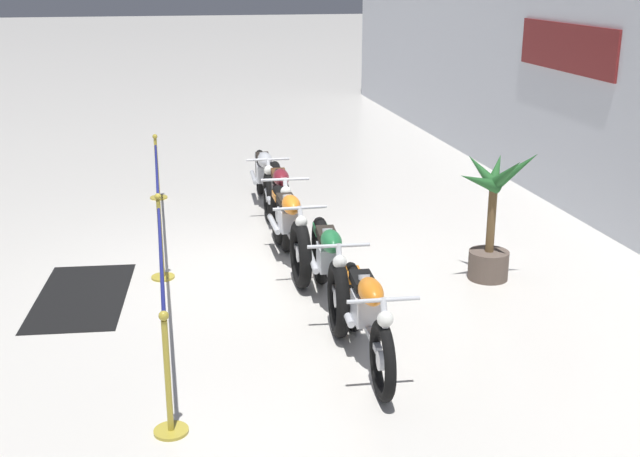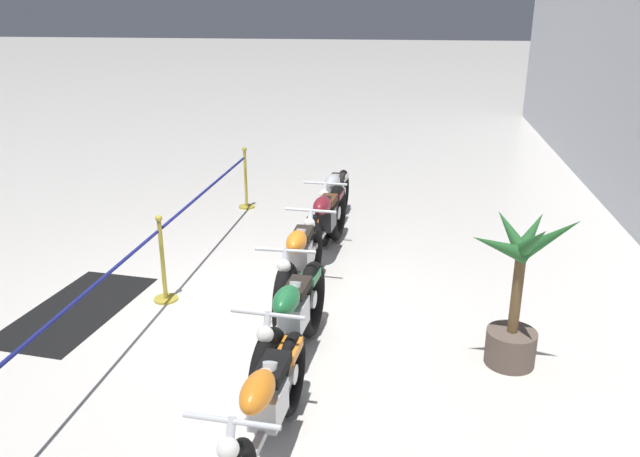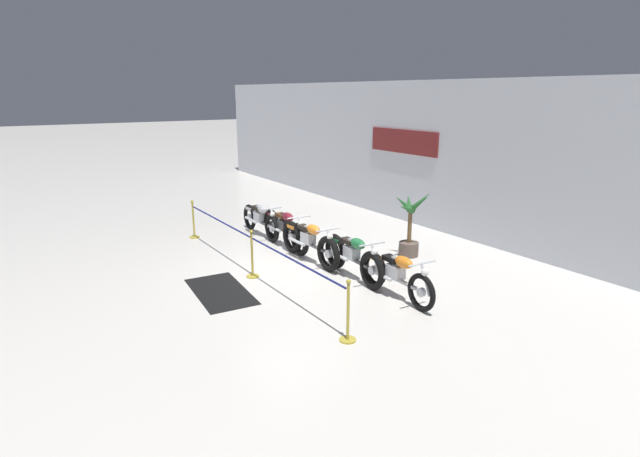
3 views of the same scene
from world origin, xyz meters
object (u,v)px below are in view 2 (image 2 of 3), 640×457
at_px(potted_palm_left_of_row, 517,297).
at_px(motorcycle_green_3, 292,325).
at_px(stanchion_far_left, 200,209).
at_px(motorcycle_silver_0, 334,199).
at_px(motorcycle_orange_4, 266,414).
at_px(motorcycle_orange_2, 300,264).
at_px(stanchion_mid_left, 164,272).
at_px(motorcycle_maroon_1, 325,226).
at_px(floor_banner, 77,309).

bearing_deg(potted_palm_left_of_row, motorcycle_green_3, -78.08).
distance_m(potted_palm_left_of_row, stanchion_far_left, 4.39).
distance_m(motorcycle_silver_0, motorcycle_orange_4, 5.38).
bearing_deg(motorcycle_orange_2, potted_palm_left_of_row, 66.19).
xyz_separation_m(motorcycle_orange_2, motorcycle_orange_4, (2.75, 0.26, -0.01)).
bearing_deg(stanchion_mid_left, motorcycle_orange_4, 35.55).
distance_m(motorcycle_green_3, stanchion_mid_left, 2.16).
height_order(motorcycle_silver_0, potted_palm_left_of_row, potted_palm_left_of_row).
xyz_separation_m(motorcycle_maroon_1, floor_banner, (1.90, -2.58, -0.48)).
relative_size(motorcycle_green_3, stanchion_far_left, 0.31).
relative_size(motorcycle_maroon_1, stanchion_far_left, 0.35).
height_order(motorcycle_orange_2, motorcycle_green_3, motorcycle_orange_2).
distance_m(motorcycle_orange_2, stanchion_far_left, 1.96).
distance_m(motorcycle_green_3, stanchion_far_left, 3.14).
height_order(motorcycle_orange_4, stanchion_mid_left, stanchion_mid_left).
distance_m(stanchion_mid_left, floor_banner, 1.05).
bearing_deg(floor_banner, motorcycle_orange_2, 108.29).
bearing_deg(potted_palm_left_of_row, stanchion_far_left, -119.37).
height_order(motorcycle_maroon_1, potted_palm_left_of_row, potted_palm_left_of_row).
relative_size(motorcycle_green_3, floor_banner, 1.14).
xyz_separation_m(potted_palm_left_of_row, stanchion_mid_left, (-0.81, -3.82, -0.36)).
relative_size(potted_palm_left_of_row, stanchion_mid_left, 1.55).
relative_size(motorcycle_silver_0, floor_banner, 1.14).
height_order(motorcycle_silver_0, motorcycle_maroon_1, motorcycle_maroon_1).
distance_m(motorcycle_green_3, floor_banner, 2.85).
distance_m(potted_palm_left_of_row, stanchion_mid_left, 3.92).
bearing_deg(motorcycle_green_3, stanchion_far_left, -145.65).
xyz_separation_m(motorcycle_green_3, potted_palm_left_of_row, (-0.43, 2.06, 0.23)).
distance_m(motorcycle_orange_2, stanchion_mid_left, 1.59).
xyz_separation_m(motorcycle_maroon_1, motorcycle_green_3, (2.75, 0.10, -0.01)).
bearing_deg(floor_banner, potted_palm_left_of_row, 90.18).
bearing_deg(motorcycle_orange_4, motorcycle_orange_2, -174.51).
bearing_deg(motorcycle_maroon_1, potted_palm_left_of_row, 42.97).
xyz_separation_m(motorcycle_silver_0, motorcycle_maroon_1, (1.31, 0.05, 0.02)).
bearing_deg(motorcycle_green_3, stanchion_mid_left, -125.14).
relative_size(motorcycle_green_3, potted_palm_left_of_row, 1.37).
height_order(motorcycle_orange_2, stanchion_far_left, stanchion_far_left).
bearing_deg(potted_palm_left_of_row, motorcycle_silver_0, -148.68).
height_order(motorcycle_orange_2, potted_palm_left_of_row, potted_palm_left_of_row).
xyz_separation_m(motorcycle_green_3, stanchion_mid_left, (-1.24, -1.77, -0.12)).
distance_m(motorcycle_silver_0, potted_palm_left_of_row, 4.24).
relative_size(motorcycle_green_3, motorcycle_orange_4, 1.05).
relative_size(motorcycle_silver_0, potted_palm_left_of_row, 1.37).
distance_m(motorcycle_maroon_1, stanchion_mid_left, 2.25).
bearing_deg(floor_banner, motorcycle_orange_4, 56.84).
relative_size(motorcycle_silver_0, motorcycle_orange_4, 1.05).
distance_m(motorcycle_maroon_1, floor_banner, 3.24).
height_order(motorcycle_silver_0, stanchion_mid_left, stanchion_mid_left).
bearing_deg(motorcycle_silver_0, potted_palm_left_of_row, 31.32).
xyz_separation_m(motorcycle_silver_0, potted_palm_left_of_row, (3.62, 2.20, 0.24)).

